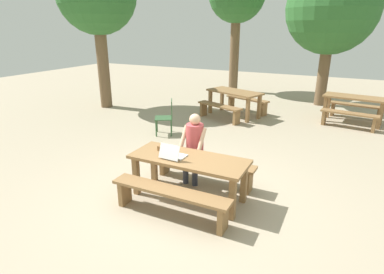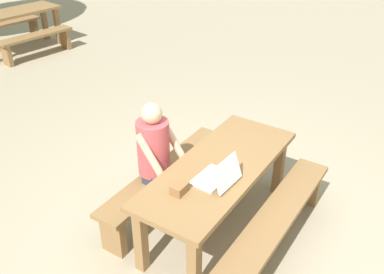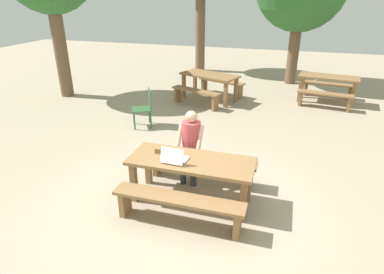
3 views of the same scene
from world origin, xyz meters
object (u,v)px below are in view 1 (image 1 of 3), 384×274
at_px(picnic_table_rear, 354,101).
at_px(tree_left, 332,9).
at_px(laptop, 173,154).
at_px(plastic_chair, 167,116).
at_px(picnic_table_mid, 234,95).
at_px(picnic_table_front, 189,164).
at_px(person_seated, 194,143).
at_px(small_pouch, 163,148).

relative_size(picnic_table_rear, tree_left, 0.36).
relative_size(laptop, plastic_chair, 0.40).
bearing_deg(laptop, tree_left, -97.41).
bearing_deg(laptop, plastic_chair, -54.59).
xyz_separation_m(picnic_table_mid, tree_left, (2.25, 2.78, 2.52)).
xyz_separation_m(picnic_table_rear, tree_left, (-1.05, 2.01, 2.53)).
bearing_deg(picnic_table_mid, picnic_table_front, -58.83).
height_order(person_seated, plastic_chair, person_seated).
bearing_deg(picnic_table_front, plastic_chair, 126.65).
bearing_deg(small_pouch, picnic_table_front, -8.46).
height_order(person_seated, picnic_table_mid, person_seated).
distance_m(laptop, plastic_chair, 3.25).
distance_m(person_seated, picnic_table_mid, 4.56).
bearing_deg(plastic_chair, picnic_table_rear, 97.72).
distance_m(picnic_table_mid, picnic_table_rear, 3.38).
relative_size(laptop, tree_left, 0.08).
relative_size(small_pouch, person_seated, 0.12).
bearing_deg(laptop, person_seated, -90.11).
height_order(small_pouch, person_seated, person_seated).
xyz_separation_m(person_seated, picnic_table_rear, (2.48, 5.25, -0.09)).
distance_m(laptop, small_pouch, 0.35).
bearing_deg(tree_left, picnic_table_front, -99.09).
bearing_deg(picnic_table_front, tree_left, 80.91).
bearing_deg(small_pouch, picnic_table_mid, 95.48).
xyz_separation_m(laptop, person_seated, (0.04, 0.68, -0.04)).
bearing_deg(picnic_table_front, small_pouch, 171.54).
distance_m(small_pouch, picnic_table_rear, 6.40).
xyz_separation_m(person_seated, picnic_table_mid, (-0.81, 4.49, -0.07)).
xyz_separation_m(small_pouch, picnic_table_mid, (-0.48, 4.98, -0.10)).
height_order(picnic_table_front, picnic_table_rear, picnic_table_rear).
bearing_deg(small_pouch, plastic_chair, 119.38).
height_order(picnic_table_mid, tree_left, tree_left).
xyz_separation_m(person_seated, plastic_chair, (-1.77, 2.06, -0.25)).
bearing_deg(picnic_table_mid, laptop, -61.46).
distance_m(person_seated, picnic_table_rear, 5.81).
xyz_separation_m(plastic_chair, picnic_table_rear, (4.25, 3.20, 0.16)).
height_order(person_seated, picnic_table_rear, person_seated).
bearing_deg(tree_left, plastic_chair, -121.58).
bearing_deg(laptop, picnic_table_rear, -109.94).
height_order(small_pouch, tree_left, tree_left).
bearing_deg(person_seated, picnic_table_mid, 100.25).
relative_size(laptop, picnic_table_mid, 0.20).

